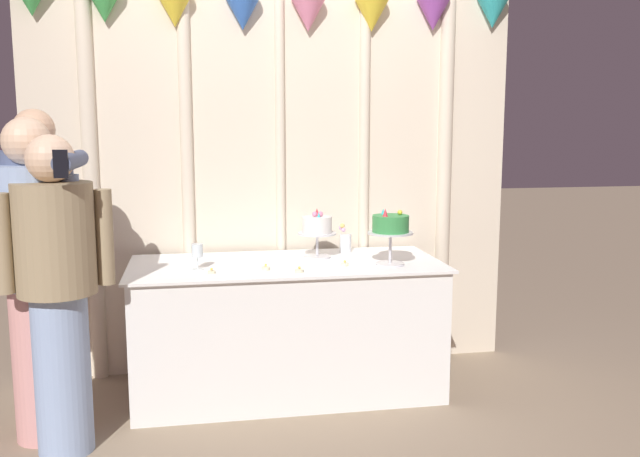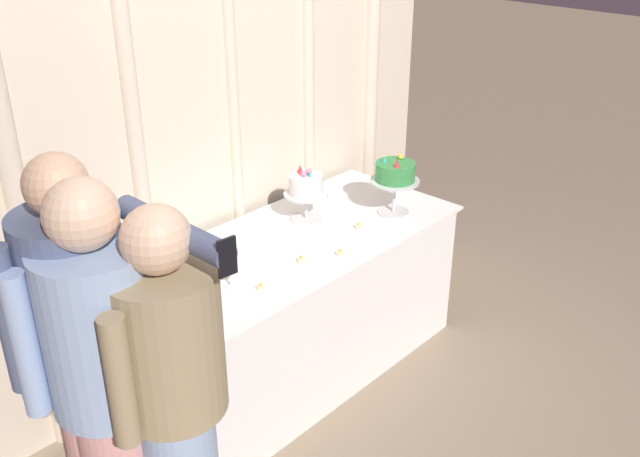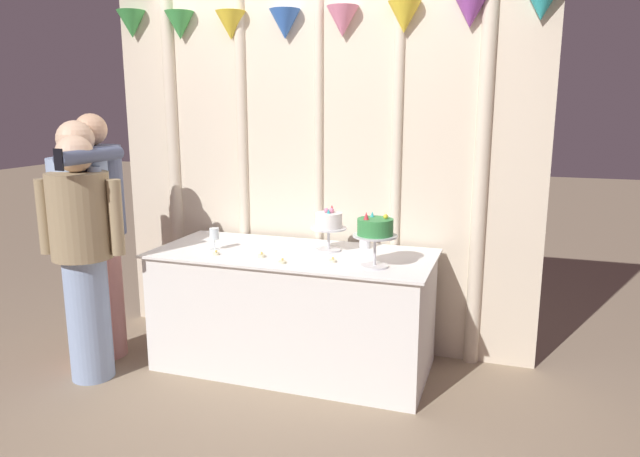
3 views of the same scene
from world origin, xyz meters
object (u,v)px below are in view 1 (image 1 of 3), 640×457
Objects in this scene: tealight_far_left at (212,272)px; guest_man_pink_jacket at (58,286)px; guest_girl_blue_dress at (42,257)px; cake_table at (287,327)px; flower_vase at (345,242)px; cake_display_nearright at (390,227)px; cake_display_nearleft at (317,228)px; tealight_near_left at (266,268)px; guest_man_dark_suit at (35,270)px; wine_glass at (197,251)px; tealight_far_right at (345,264)px; tealight_near_right at (299,271)px.

guest_man_pink_jacket is (-0.74, -0.35, 0.04)m from tealight_far_left.
cake_table is at bearing 11.19° from guest_girl_blue_dress.
cake_table is at bearing 26.41° from tealight_far_left.
tealight_far_left is 0.03× the size of guest_girl_blue_dress.
flower_vase reaches higher than tealight_far_left.
cake_display_nearright is at bearing -68.64° from flower_vase.
cake_display_nearleft is 0.49m from tealight_near_left.
guest_man_dark_suit reaches higher than tealight_near_left.
wine_glass is 0.09× the size of guest_girl_blue_dress.
cake_display_nearleft is at bearing -144.84° from flower_vase.
guest_girl_blue_dress is 0.35m from guest_man_pink_jacket.
cake_table is 40.27× the size of tealight_far_right.
cake_display_nearleft is at bearing 66.63° from tealight_near_right.
cake_table is 0.64m from tealight_far_left.
guest_man_pink_jacket is (-0.66, -0.47, -0.06)m from wine_glass.
guest_girl_blue_dress is (-1.31, -0.26, 0.52)m from cake_table.
guest_man_pink_jacket is at bearing -154.49° from tealight_far_left.
tealight_near_left reaches higher than tealight_near_right.
cake_display_nearright is 1.81m from guest_man_pink_jacket.
wine_glass is (-0.51, -0.10, 0.50)m from cake_table.
guest_man_pink_jacket reaches higher than wine_glass.
tealight_far_left is at bearing -153.59° from cake_table.
cake_table is 42.14× the size of tealight_far_left.
guest_man_pink_jacket is (-1.21, -0.30, 0.04)m from tealight_near_right.
guest_girl_blue_dress is at bearing -168.59° from wine_glass.
tealight_far_left and tealight_near_right have the same top height.
guest_girl_blue_dress is at bearing -168.81° from cake_table.
cake_display_nearright is 1.82× the size of flower_vase.
guest_man_dark_suit is (-1.63, -0.24, 0.08)m from tealight_far_right.
flower_vase is 4.01× the size of tealight_near_left.
guest_man_dark_suit is at bearing -173.28° from cake_display_nearright.
flower_vase is at bearing 111.36° from cake_display_nearright.
cake_display_nearright is at bearing 2.69° from tealight_far_left.
tealight_far_right is at bearing 15.65° from guest_man_pink_jacket.
wine_glass is at bearing 121.67° from tealight_far_left.
cake_table is 38.31× the size of tealight_near_right.
wine_glass is 0.09× the size of guest_man_dark_suit.
cake_display_nearleft is 0.76m from wine_glass.
cake_display_nearright is 1.89m from guest_girl_blue_dress.
flower_vase is 0.98m from tealight_far_left.
cake_display_nearleft reaches higher than tealight_near_right.
tealight_far_left is at bearing 2.62° from guest_girl_blue_dress.
guest_girl_blue_dress is (-1.89, -0.09, -0.09)m from cake_display_nearright.
guest_man_dark_suit is (-1.90, -0.22, -0.13)m from cake_display_nearright.
wine_glass is at bearing -158.55° from flower_vase.
tealight_near_right is at bearing 5.25° from guest_man_dark_suit.
cake_display_nearleft reaches higher than tealight_near_left.
guest_girl_blue_dress reaches higher than flower_vase.
tealight_far_right is at bearing -3.59° from wine_glass.
guest_man_dark_suit is at bearing -174.75° from tealight_near_right.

